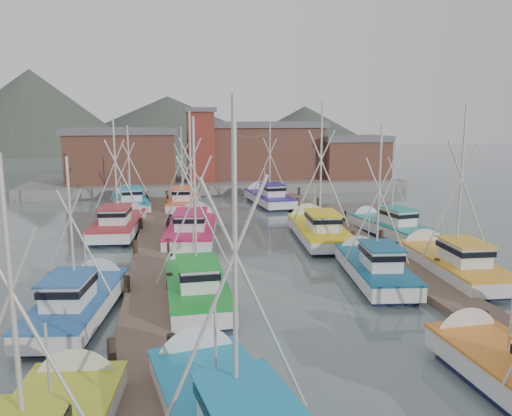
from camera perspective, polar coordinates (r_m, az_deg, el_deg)
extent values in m
plane|color=#556663|center=(27.48, 2.88, -7.92)|extent=(260.00, 260.00, 0.00)
cube|color=brown|center=(30.60, -11.81, -5.83)|extent=(2.20, 46.00, 0.40)
cylinder|color=black|center=(18.42, -16.12, -16.31)|extent=(0.30, 0.30, 1.50)
cylinder|color=black|center=(24.86, -14.51, -9.13)|extent=(0.30, 0.30, 1.50)
cylinder|color=black|center=(31.54, -13.60, -4.95)|extent=(0.30, 0.30, 1.50)
cylinder|color=black|center=(38.34, -13.02, -2.23)|extent=(0.30, 0.30, 1.50)
cylinder|color=black|center=(45.20, -12.62, -0.34)|extent=(0.30, 0.30, 1.50)
cylinder|color=black|center=(52.09, -12.32, 1.06)|extent=(0.30, 0.30, 1.50)
cylinder|color=black|center=(18.31, -9.63, -16.21)|extent=(0.30, 0.30, 1.50)
cylinder|color=black|center=(24.78, -9.84, -9.02)|extent=(0.30, 0.30, 1.50)
cylinder|color=black|center=(31.48, -9.95, -4.84)|extent=(0.30, 0.30, 1.50)
cylinder|color=black|center=(38.28, -10.03, -2.14)|extent=(0.30, 0.30, 1.50)
cylinder|color=black|center=(45.15, -10.08, -0.26)|extent=(0.30, 0.30, 1.50)
cylinder|color=black|center=(52.05, -10.12, 1.13)|extent=(0.30, 0.30, 1.50)
cube|color=brown|center=(33.22, 13.18, -4.61)|extent=(2.20, 46.00, 0.40)
cylinder|color=black|center=(21.88, 24.54, -12.49)|extent=(0.30, 0.30, 1.50)
cylinder|color=black|center=(27.52, 16.23, -7.32)|extent=(0.30, 0.30, 1.50)
cylinder|color=black|center=(33.68, 10.96, -3.88)|extent=(0.30, 0.30, 1.50)
cylinder|color=black|center=(40.11, 7.38, -1.50)|extent=(0.30, 0.30, 1.50)
cylinder|color=black|center=(46.71, 4.80, 0.22)|extent=(0.30, 0.30, 1.50)
cylinder|color=black|center=(53.41, 2.86, 1.51)|extent=(0.30, 0.30, 1.50)
cylinder|color=black|center=(28.45, 19.87, -6.95)|extent=(0.30, 0.30, 1.50)
cylinder|color=black|center=(34.44, 14.07, -3.69)|extent=(0.30, 0.30, 1.50)
cylinder|color=black|center=(40.75, 10.06, -1.39)|extent=(0.30, 0.30, 1.50)
cylinder|color=black|center=(47.26, 7.14, 0.29)|extent=(0.30, 0.30, 1.50)
cylinder|color=black|center=(53.89, 4.94, 1.56)|extent=(0.30, 0.30, 1.50)
cube|color=slate|center=(63.20, -4.71, 2.98)|extent=(44.00, 16.00, 1.20)
cube|color=#562E26|center=(60.80, -15.00, 5.56)|extent=(12.00, 8.00, 5.50)
cube|color=#5A5B5F|center=(60.64, -15.13, 8.48)|extent=(12.72, 8.48, 0.70)
cube|color=#562E26|center=(63.69, 0.65, 6.42)|extent=(14.00, 9.00, 6.20)
cube|color=#5A5B5F|center=(63.56, 0.66, 9.52)|extent=(14.84, 9.54, 0.70)
cube|color=#562E26|center=(63.90, 10.94, 5.48)|extent=(8.00, 6.00, 4.50)
cube|color=#5A5B5F|center=(63.75, 11.02, 7.81)|extent=(8.48, 6.36, 0.70)
cube|color=maroon|center=(58.65, -6.36, 6.91)|extent=(3.00, 3.00, 8.00)
cube|color=#5A5B5F|center=(58.56, -6.44, 11.06)|extent=(3.60, 3.60, 0.50)
cone|color=#3E473B|center=(144.73, -23.93, 5.99)|extent=(110.00, 110.00, 42.00)
cone|color=#3E473B|center=(155.65, -9.91, 6.95)|extent=(140.00, 140.00, 30.00)
cone|color=#3E473B|center=(151.32, 5.56, 6.97)|extent=(90.00, 90.00, 24.00)
cone|color=silver|center=(17.73, -7.27, -16.71)|extent=(2.93, 1.60, 2.78)
cube|color=black|center=(12.47, -0.89, -22.17)|extent=(2.42, 3.24, 0.28)
cube|color=teal|center=(12.28, -0.90, -20.75)|extent=(2.57, 3.43, 0.07)
cylinder|color=#AFA9A0|center=(11.88, -2.42, -6.75)|extent=(0.14, 0.14, 7.99)
cylinder|color=#AFA9A0|center=(12.04, -5.00, -11.29)|extent=(2.81, 0.62, 6.24)
cylinder|color=#AFA9A0|center=(12.37, 0.15, -10.64)|extent=(2.81, 0.62, 6.24)
cylinder|color=#AFA9A0|center=(14.49, -4.65, -15.41)|extent=(0.08, 0.08, 2.48)
cone|color=silver|center=(20.72, 22.01, -13.29)|extent=(2.61, 1.19, 2.58)
cylinder|color=#AFA9A0|center=(18.15, 27.12, -11.12)|extent=(0.07, 0.07, 2.30)
cone|color=silver|center=(17.26, -19.17, -18.03)|extent=(2.72, 1.41, 2.60)
cylinder|color=#AFA9A0|center=(11.94, -26.01, -10.79)|extent=(0.14, 0.14, 6.78)
cylinder|color=#AFA9A0|center=(12.03, -23.10, -14.50)|extent=(2.42, 0.39, 5.30)
cylinder|color=#AFA9A0|center=(14.22, -22.62, -16.73)|extent=(0.08, 0.08, 2.50)
cube|color=#101735|center=(24.15, -6.78, -10.47)|extent=(2.49, 7.21, 0.70)
cube|color=silver|center=(23.93, -6.81, -9.01)|extent=(2.83, 8.19, 0.80)
cube|color=#119726|center=(23.80, -6.83, -8.15)|extent=(2.91, 8.27, 0.10)
cone|color=silver|center=(27.83, -7.51, -6.57)|extent=(2.57, 1.16, 2.54)
cube|color=silver|center=(22.70, -6.66, -7.55)|extent=(1.70, 2.48, 1.10)
cube|color=black|center=(22.63, -6.67, -7.00)|extent=(1.81, 2.72, 0.28)
cube|color=#119726|center=(22.53, -6.69, -6.12)|extent=(1.92, 2.89, 0.07)
cylinder|color=#AFA9A0|center=(22.74, -7.00, 0.81)|extent=(0.12, 0.12, 7.53)
cylinder|color=#AFA9A0|center=(22.87, -8.25, -1.42)|extent=(2.68, 0.14, 5.88)
cylinder|color=#AFA9A0|center=(22.94, -5.66, -1.32)|extent=(2.68, 0.14, 5.88)
cylinder|color=#AFA9A0|center=(24.86, -7.17, -4.42)|extent=(0.07, 0.07, 2.27)
cube|color=#101735|center=(27.38, 13.36, -8.15)|extent=(3.03, 7.03, 0.70)
cube|color=silver|center=(27.19, 13.42, -6.85)|extent=(3.44, 7.99, 0.80)
cube|color=#0A5171|center=(27.08, 13.45, -6.08)|extent=(3.53, 8.08, 0.10)
cone|color=silver|center=(30.80, 11.36, -5.03)|extent=(2.54, 1.39, 2.42)
cube|color=silver|center=(26.07, 14.08, -5.44)|extent=(1.83, 2.50, 1.10)
cube|color=black|center=(26.01, 14.11, -4.96)|extent=(1.96, 2.74, 0.28)
cube|color=#0A5171|center=(25.92, 14.14, -4.19)|extent=(2.08, 2.90, 0.07)
cylinder|color=#AFA9A0|center=(26.17, 13.87, 1.36)|extent=(0.12, 0.12, 7.11)
cylinder|color=#AFA9A0|center=(26.17, 12.76, -0.45)|extent=(2.52, 0.39, 5.56)
cylinder|color=#AFA9A0|center=(26.45, 14.82, -0.42)|extent=(2.52, 0.39, 5.56)
cylinder|color=#AFA9A0|center=(28.07, 12.75, -2.90)|extent=(0.07, 0.07, 2.16)
cube|color=#101735|center=(23.28, -19.63, -11.82)|extent=(3.24, 7.17, 0.70)
cube|color=silver|center=(23.05, -19.73, -10.32)|extent=(3.68, 8.15, 0.80)
cube|color=#235B9D|center=(22.93, -19.78, -9.43)|extent=(3.77, 8.23, 0.10)
cone|color=silver|center=(26.65, -17.13, -7.72)|extent=(2.59, 1.45, 2.45)
cube|color=silver|center=(21.90, -20.63, -8.83)|extent=(1.91, 2.56, 1.10)
cube|color=black|center=(21.83, -20.67, -8.26)|extent=(2.05, 2.81, 0.28)
cube|color=#235B9D|center=(21.72, -20.73, -7.36)|extent=(2.17, 2.98, 0.07)
cylinder|color=#AFA9A0|center=(21.99, -20.38, -2.20)|extent=(0.13, 0.13, 5.94)
cylinder|color=#AFA9A0|center=(22.32, -21.58, -3.94)|extent=(2.12, 0.40, 4.65)
cylinder|color=#AFA9A0|center=(21.97, -18.93, -3.99)|extent=(2.12, 0.40, 4.65)
cylinder|color=#AFA9A0|center=(23.85, -18.93, -5.54)|extent=(0.08, 0.08, 2.36)
cube|color=#101735|center=(29.55, 21.54, -7.23)|extent=(2.87, 7.54, 0.70)
cube|color=silver|center=(29.37, 21.62, -6.02)|extent=(3.26, 8.57, 0.80)
cube|color=gold|center=(29.27, 21.67, -5.30)|extent=(3.35, 8.65, 0.10)
cone|color=silver|center=(33.03, 18.15, -4.31)|extent=(2.72, 1.25, 2.66)
cube|color=silver|center=(28.28, 22.71, -4.71)|extent=(1.86, 2.62, 1.10)
cube|color=black|center=(28.23, 22.75, -4.26)|extent=(1.99, 2.88, 0.28)
cube|color=gold|center=(28.14, 22.80, -3.55)|extent=(2.11, 3.05, 0.07)
cylinder|color=#AFA9A0|center=(28.35, 22.38, 2.66)|extent=(0.13, 0.13, 8.19)
cylinder|color=#AFA9A0|center=(28.21, 21.24, 0.72)|extent=(2.92, 0.26, 6.40)
cylinder|color=#AFA9A0|center=(28.76, 23.23, 0.76)|extent=(2.92, 0.26, 6.40)
cylinder|color=#AFA9A0|center=(30.29, 20.47, -2.34)|extent=(0.08, 0.08, 2.46)
cube|color=#101735|center=(35.98, -7.27, -3.52)|extent=(3.83, 8.76, 0.70)
cube|color=silver|center=(35.83, -7.30, -2.51)|extent=(4.35, 9.95, 0.80)
cube|color=#BD1449|center=(35.75, -7.31, -1.91)|extent=(4.46, 10.06, 0.10)
cone|color=silver|center=(40.56, -6.77, -1.21)|extent=(3.13, 1.48, 3.01)
cube|color=silver|center=(34.51, -7.48, -1.39)|extent=(2.30, 3.11, 1.10)
cube|color=black|center=(34.46, -7.49, -1.02)|extent=(2.46, 3.42, 0.28)
cube|color=#BD1449|center=(34.39, -7.50, -0.43)|extent=(2.61, 3.62, 0.07)
cylinder|color=#AFA9A0|center=(34.94, -7.48, 4.43)|extent=(0.15, 0.15, 7.94)
cylinder|color=#AFA9A0|center=(35.10, -8.45, 2.90)|extent=(2.83, 0.47, 6.21)
cylinder|color=#AFA9A0|center=(35.00, -6.44, 2.92)|extent=(2.83, 0.47, 6.21)
cylinder|color=#AFA9A0|center=(37.22, -7.15, 0.49)|extent=(0.09, 0.09, 2.69)
cube|color=#101735|center=(35.62, 7.17, -3.66)|extent=(3.35, 8.36, 0.70)
cube|color=silver|center=(35.47, 7.20, -2.64)|extent=(3.80, 9.50, 0.80)
cube|color=yellow|center=(35.38, 7.21, -2.04)|extent=(3.90, 9.60, 0.10)
cone|color=silver|center=(39.93, 5.77, -1.37)|extent=(2.98, 1.34, 2.90)
cube|color=silver|center=(34.20, 7.63, -1.50)|extent=(2.10, 2.93, 1.10)
cube|color=black|center=(34.16, 7.64, -1.12)|extent=(2.25, 3.22, 0.28)
cube|color=yellow|center=(34.09, 7.66, -0.53)|extent=(2.38, 3.42, 0.07)
cylinder|color=#AFA9A0|center=(34.54, 7.44, 4.94)|extent=(0.14, 0.14, 8.63)
cylinder|color=#AFA9A0|center=(34.53, 6.44, 3.27)|extent=(3.07, 0.36, 6.74)
cylinder|color=#AFA9A0|center=(34.79, 8.35, 3.28)|extent=(3.07, 0.36, 6.74)
cylinder|color=#AFA9A0|center=(36.75, 6.69, 0.37)|extent=(0.08, 0.08, 2.59)
cube|color=#101735|center=(38.89, -15.38, -2.76)|extent=(3.23, 8.19, 0.70)
cube|color=silver|center=(38.75, -15.43, -1.83)|extent=(3.67, 9.30, 0.80)
cube|color=maroon|center=(38.68, -15.45, -1.28)|extent=(3.77, 9.40, 0.10)
cone|color=silver|center=(43.18, -14.41, -0.77)|extent=(2.92, 1.32, 2.84)
cube|color=silver|center=(37.52, -15.77, -0.76)|extent=(2.04, 2.87, 1.10)
cube|color=black|center=(37.48, -15.79, -0.41)|extent=(2.18, 3.15, 0.28)
cube|color=maroon|center=(37.41, -15.81, 0.13)|extent=(2.32, 3.34, 0.07)
cylinder|color=#AFA9A0|center=(37.94, -15.77, 4.37)|extent=(0.15, 0.15, 7.65)
cylinder|color=#AFA9A0|center=(38.16, -16.63, 3.00)|extent=(2.74, 0.32, 5.98)
cylinder|color=#AFA9A0|center=(37.94, -14.78, 3.05)|extent=(2.74, 0.32, 5.98)
cylinder|color=#AFA9A0|center=(40.05, -15.15, 0.90)|extent=(0.09, 0.09, 2.73)
cube|color=#101735|center=(37.91, 15.01, -3.08)|extent=(3.30, 6.99, 0.70)
cube|color=silver|center=(37.77, 15.05, -2.12)|extent=(3.75, 7.95, 0.80)
cube|color=#108673|center=(37.70, 15.08, -1.55)|extent=(3.83, 8.03, 0.10)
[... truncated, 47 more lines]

